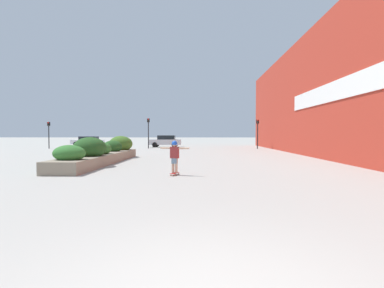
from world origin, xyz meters
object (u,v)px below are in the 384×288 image
Objects in this scene: car_center_left at (88,141)px; traffic_light_far_left at (49,130)px; car_leftmost at (166,141)px; traffic_light_right at (258,129)px; skateboarder at (175,153)px; traffic_light_left at (148,128)px; skateboard at (175,174)px.

traffic_light_far_left is at bearing 161.82° from car_center_left.
traffic_light_right is (11.19, -4.17, 1.50)m from car_leftmost.
car_center_left is at bearing 132.21° from skateboarder.
traffic_light_left is at bearing 2.79° from traffic_light_far_left.
traffic_light_left is at bearing 178.40° from traffic_light_right.
skateboard is at bearing -153.04° from car_center_left.
car_center_left is at bearing 71.82° from traffic_light_far_left.
traffic_light_right reaches higher than skateboard.
car_center_left is 23.25m from traffic_light_right.
car_leftmost is at bearing 112.88° from skateboarder.
skateboarder is at bearing -53.00° from traffic_light_far_left.
skateboarder is 0.40× the size of traffic_light_right.
skateboarder is at bearing -153.04° from car_center_left.
car_center_left is 11.38m from traffic_light_left.
traffic_light_left reaches higher than car_leftmost.
skateboarder is 26.98m from car_leftmost.
skateboarder is at bearing -77.30° from traffic_light_left.
traffic_light_far_left is (-2.15, -6.54, 1.42)m from car_center_left.
traffic_light_left is at bearing 117.95° from skateboard.
traffic_light_left reaches higher than skateboarder.
traffic_light_right reaches higher than car_center_left.
traffic_light_right is at bearing 86.63° from skateboarder.
traffic_light_far_left is (-13.27, -4.38, 1.35)m from car_leftmost.
skateboarder is 0.43× the size of traffic_light_far_left.
traffic_light_left is 12.78m from traffic_light_right.
car_center_left is 1.18× the size of traffic_light_left.
car_center_left is 7.03m from traffic_light_far_left.
car_leftmost is at bearing 159.57° from traffic_light_right.
skateboard is at bearing -81.87° from skateboarder.
car_leftmost reaches higher than skateboarder.
car_leftmost is at bearing 112.88° from skateboard.
skateboarder is 0.38× the size of traffic_light_left.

